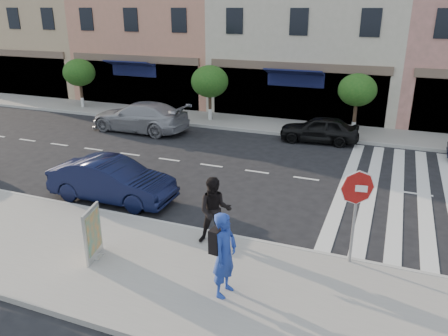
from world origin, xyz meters
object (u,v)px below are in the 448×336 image
stop_sign (357,197)px  photographer (225,255)px  car_far_mid (319,129)px  car_far_left (140,117)px  car_near_mid (112,180)px  walker (215,211)px  poster_board (93,235)px

stop_sign → photographer: stop_sign is taller
car_far_mid → car_far_left: bearing=-85.6°
stop_sign → car_near_mid: (-8.03, 1.26, -1.24)m
car_near_mid → car_far_left: size_ratio=0.81×
car_far_mid → car_near_mid: bearing=-34.1°
walker → car_far_mid: 11.14m
stop_sign → walker: size_ratio=1.32×
car_far_left → poster_board: bearing=28.1°
stop_sign → photographer: size_ratio=1.24×
walker → poster_board: (-2.56, -1.91, -0.27)m
photographer → poster_board: (-3.65, 0.13, -0.32)m
car_far_left → car_far_mid: 9.36m
photographer → walker: size_ratio=1.06×
walker → stop_sign: bearing=-17.8°
car_near_mid → car_far_mid: bearing=-30.0°
stop_sign → photographer: 3.52m
car_far_left → photographer: bearing=40.5°
walker → car_far_mid: (0.86, 11.10, -0.45)m
car_near_mid → car_far_mid: 10.90m
photographer → car_far_left: size_ratio=0.37×
stop_sign → car_far_mid: bearing=96.5°
stop_sign → photographer: (-2.48, -2.37, -0.81)m
car_far_mid → stop_sign: bearing=9.3°
stop_sign → walker: stop_sign is taller
poster_board → car_near_mid: 3.98m
stop_sign → walker: 3.69m
poster_board → car_far_left: (-5.82, 11.51, -0.05)m
photographer → car_far_mid: 13.15m
poster_board → car_far_mid: (3.42, 13.01, -0.18)m
car_near_mid → car_far_left: (-3.92, 8.01, 0.06)m
walker → photographer: bearing=-84.9°
car_near_mid → car_far_left: 8.92m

